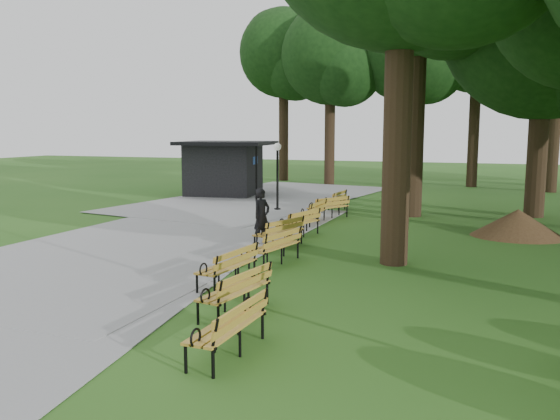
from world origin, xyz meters
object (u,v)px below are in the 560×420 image
(person, at_px, (262,217))
(dirt_mound, at_px, (518,223))
(bench_3, at_px, (274,246))
(bench_8, at_px, (334,201))
(bench_6, at_px, (311,212))
(bench_7, at_px, (328,207))
(bench_2, at_px, (227,266))
(bench_0, at_px, (227,327))
(kiosk, at_px, (224,168))
(lamp_post, at_px, (277,162))
(bench_5, at_px, (298,223))
(lawn_tree_4, at_px, (546,16))
(bench_1, at_px, (234,291))
(bench_4, at_px, (279,232))

(person, bearing_deg, dirt_mound, -37.66)
(bench_3, bearing_deg, bench_8, -162.24)
(bench_6, bearing_deg, dirt_mound, 91.63)
(bench_3, relative_size, bench_6, 1.00)
(person, height_order, bench_7, person)
(bench_2, bearing_deg, bench_3, -177.97)
(bench_0, bearing_deg, dirt_mound, 161.81)
(kiosk, xyz_separation_m, lamp_post, (4.58, -4.44, 0.67))
(person, relative_size, bench_5, 0.89)
(bench_2, relative_size, lawn_tree_4, 0.16)
(bench_1, xyz_separation_m, bench_8, (-1.56, 13.78, 0.00))
(dirt_mound, xyz_separation_m, lawn_tree_4, (0.85, 4.83, 7.20))
(bench_6, bearing_deg, lamp_post, -138.58)
(bench_6, distance_m, bench_7, 1.56)
(dirt_mound, bearing_deg, bench_4, -148.68)
(bench_0, height_order, bench_6, same)
(bench_8, bearing_deg, kiosk, -114.61)
(bench_6, bearing_deg, lawn_tree_4, 123.94)
(bench_4, bearing_deg, dirt_mound, 140.41)
(bench_0, height_order, bench_1, same)
(kiosk, height_order, bench_8, kiosk)
(bench_2, relative_size, bench_4, 1.00)
(bench_0, bearing_deg, bench_5, -165.29)
(bench_4, relative_size, bench_5, 1.00)
(bench_5, distance_m, bench_7, 3.98)
(kiosk, distance_m, bench_5, 12.24)
(kiosk, xyz_separation_m, bench_1, (8.45, -17.67, -0.97))
(bench_0, bearing_deg, bench_1, -155.99)
(bench_5, xyz_separation_m, bench_7, (-0.05, 3.98, 0.00))
(bench_4, bearing_deg, bench_2, 23.49)
(person, distance_m, lamp_post, 7.36)
(lamp_post, distance_m, bench_5, 6.23)
(bench_3, relative_size, bench_5, 1.00)
(bench_0, relative_size, bench_4, 1.00)
(bench_3, height_order, bench_5, same)
(bench_2, bearing_deg, bench_0, 32.59)
(dirt_mound, xyz_separation_m, bench_6, (-6.92, 0.15, -0.01))
(bench_7, bearing_deg, bench_4, 31.71)
(bench_5, bearing_deg, lawn_tree_4, 150.81)
(bench_2, distance_m, bench_4, 4.34)
(dirt_mound, relative_size, bench_5, 1.27)
(bench_6, bearing_deg, kiosk, -134.03)
(bench_2, height_order, bench_5, same)
(person, height_order, bench_6, person)
(bench_1, bearing_deg, bench_0, 30.85)
(dirt_mound, bearing_deg, bench_1, -118.19)
(bench_0, bearing_deg, person, -158.94)
(bench_6, height_order, lawn_tree_4, lawn_tree_4)
(dirt_mound, bearing_deg, lamp_post, 161.43)
(bench_0, xyz_separation_m, bench_8, (-2.25, 15.61, 0.00))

